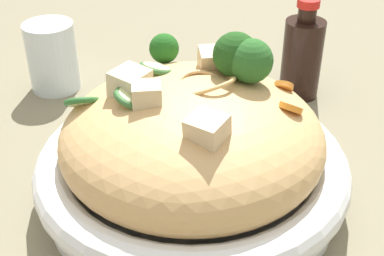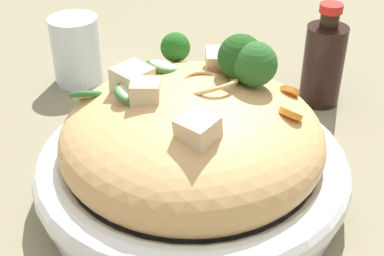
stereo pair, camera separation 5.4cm
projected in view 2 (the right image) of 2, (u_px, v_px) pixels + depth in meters
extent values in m
plane|color=#7A7359|center=(192.00, 194.00, 0.59)|extent=(3.00, 3.00, 0.00)
cylinder|color=white|center=(192.00, 187.00, 0.58)|extent=(0.31, 0.31, 0.02)
torus|color=white|center=(192.00, 165.00, 0.57)|extent=(0.33, 0.33, 0.04)
ellipsoid|color=tan|center=(192.00, 137.00, 0.55)|extent=(0.27, 0.27, 0.11)
torus|color=tan|center=(205.00, 92.00, 0.53)|extent=(0.07, 0.07, 0.02)
torus|color=tan|center=(147.00, 88.00, 0.56)|extent=(0.08, 0.08, 0.02)
torus|color=tan|center=(211.00, 88.00, 0.53)|extent=(0.08, 0.07, 0.03)
cone|color=#9CC277|center=(176.00, 64.00, 0.62)|extent=(0.02, 0.02, 0.02)
sphere|color=#1F5B1C|center=(175.00, 47.00, 0.61)|extent=(0.04, 0.04, 0.03)
cone|color=#99B672|center=(239.00, 80.00, 0.55)|extent=(0.03, 0.03, 0.02)
sphere|color=#1F4D1A|center=(241.00, 57.00, 0.54)|extent=(0.07, 0.07, 0.05)
cone|color=#A1B577|center=(253.00, 87.00, 0.54)|extent=(0.03, 0.03, 0.02)
sphere|color=#296026|center=(255.00, 64.00, 0.53)|extent=(0.06, 0.06, 0.05)
cylinder|color=orange|center=(135.00, 77.00, 0.55)|extent=(0.03, 0.02, 0.02)
cylinder|color=orange|center=(289.00, 92.00, 0.55)|extent=(0.03, 0.03, 0.02)
cylinder|color=orange|center=(291.00, 114.00, 0.51)|extent=(0.03, 0.03, 0.02)
cylinder|color=beige|center=(132.00, 79.00, 0.55)|extent=(0.05, 0.05, 0.02)
torus|color=#2E5931|center=(132.00, 79.00, 0.55)|extent=(0.06, 0.06, 0.03)
cylinder|color=beige|center=(163.00, 67.00, 0.57)|extent=(0.04, 0.04, 0.02)
torus|color=#315D29|center=(163.00, 67.00, 0.57)|extent=(0.05, 0.05, 0.02)
cylinder|color=#BFD597|center=(87.00, 96.00, 0.55)|extent=(0.03, 0.03, 0.02)
torus|color=#2B662E|center=(87.00, 96.00, 0.55)|extent=(0.04, 0.04, 0.03)
cylinder|color=beige|center=(133.00, 94.00, 0.52)|extent=(0.03, 0.03, 0.02)
torus|color=#366733|center=(133.00, 94.00, 0.52)|extent=(0.04, 0.04, 0.02)
cube|color=beige|center=(132.00, 81.00, 0.53)|extent=(0.05, 0.05, 0.03)
cube|color=beige|center=(145.00, 93.00, 0.51)|extent=(0.03, 0.03, 0.03)
cube|color=beige|center=(222.00, 64.00, 0.57)|extent=(0.04, 0.03, 0.03)
cube|color=beige|center=(203.00, 131.00, 0.46)|extent=(0.04, 0.04, 0.03)
cylinder|color=black|center=(323.00, 65.00, 0.73)|extent=(0.05, 0.05, 0.11)
cylinder|color=black|center=(330.00, 20.00, 0.69)|extent=(0.02, 0.02, 0.02)
cylinder|color=red|center=(331.00, 8.00, 0.68)|extent=(0.03, 0.03, 0.01)
cylinder|color=silver|center=(76.00, 50.00, 0.78)|extent=(0.07, 0.07, 0.10)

